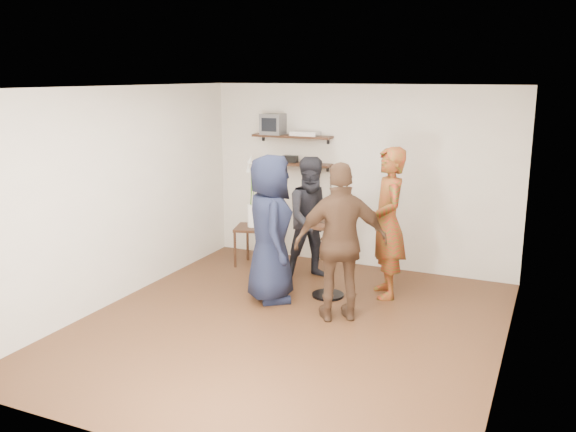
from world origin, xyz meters
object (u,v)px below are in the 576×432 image
at_px(drinks_table, 329,249).
at_px(side_table, 253,233).
at_px(dvd_deck, 305,134).
at_px(person_dark, 314,219).
at_px(crt_monitor, 273,124).
at_px(person_brown, 341,243).
at_px(radio, 290,159).
at_px(person_plaid, 388,223).
at_px(person_navy, 270,229).

bearing_deg(drinks_table, side_table, 152.51).
xyz_separation_m(dvd_deck, person_dark, (0.43, -0.72, -1.06)).
height_order(crt_monitor, person_brown, crt_monitor).
relative_size(radio, drinks_table, 0.23).
relative_size(person_plaid, person_brown, 1.04).
relative_size(person_plaid, person_dark, 1.12).
height_order(side_table, person_dark, person_dark).
relative_size(crt_monitor, person_navy, 0.18).
distance_m(crt_monitor, person_plaid, 2.49).
height_order(drinks_table, person_plaid, person_plaid).
height_order(radio, person_dark, person_dark).
height_order(side_table, person_brown, person_brown).
distance_m(radio, side_table, 1.22).
bearing_deg(radio, person_navy, -73.96).
bearing_deg(side_table, person_plaid, -11.32).
xyz_separation_m(dvd_deck, person_plaid, (1.51, -0.97, -0.96)).
bearing_deg(person_navy, radio, -16.23).
xyz_separation_m(radio, person_dark, (0.67, -0.72, -0.68)).
xyz_separation_m(dvd_deck, drinks_table, (0.86, -1.31, -1.29)).
relative_size(dvd_deck, person_plaid, 0.21).
relative_size(radio, person_navy, 0.12).
bearing_deg(person_brown, dvd_deck, -88.39).
bearing_deg(crt_monitor, radio, 0.00).
relative_size(dvd_deck, person_navy, 0.22).
distance_m(crt_monitor, radio, 0.57).
bearing_deg(person_brown, person_plaid, -136.87).
relative_size(crt_monitor, person_plaid, 0.17).
xyz_separation_m(crt_monitor, drinks_table, (1.38, -1.31, -1.41)).
height_order(side_table, drinks_table, drinks_table).
bearing_deg(dvd_deck, person_plaid, -32.74).
distance_m(person_dark, person_navy, 0.99).
relative_size(dvd_deck, person_brown, 0.22).
height_order(radio, drinks_table, radio).
distance_m(side_table, person_navy, 1.48).
relative_size(dvd_deck, radio, 1.82).
height_order(person_dark, person_navy, person_navy).
height_order(radio, person_plaid, person_plaid).
bearing_deg(person_navy, dvd_deck, -23.91).
xyz_separation_m(radio, drinks_table, (1.10, -1.31, -0.91)).
bearing_deg(side_table, person_brown, -37.03).
xyz_separation_m(dvd_deck, person_navy, (0.25, -1.70, -0.99)).
height_order(side_table, person_navy, person_navy).
relative_size(side_table, person_plaid, 0.32).
xyz_separation_m(dvd_deck, side_table, (-0.59, -0.55, -1.41)).
bearing_deg(drinks_table, radio, 130.17).
bearing_deg(person_brown, drinks_table, -90.00).
relative_size(person_plaid, person_navy, 1.04).
distance_m(drinks_table, person_brown, 0.78).
xyz_separation_m(side_table, person_plaid, (2.10, -0.42, 0.45)).
bearing_deg(person_brown, side_table, -68.16).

